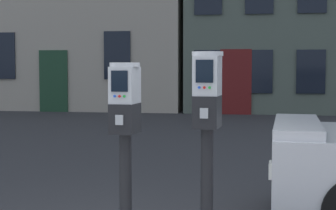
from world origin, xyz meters
name	(u,v)px	position (x,y,z in m)	size (l,w,h in m)	color
parking_meter_near_kerb	(125,124)	(0.10, -0.15, 1.12)	(0.23, 0.26, 1.42)	black
parking_meter_twin_adjacent	(207,119)	(0.68, -0.15, 1.17)	(0.23, 0.26, 1.49)	black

